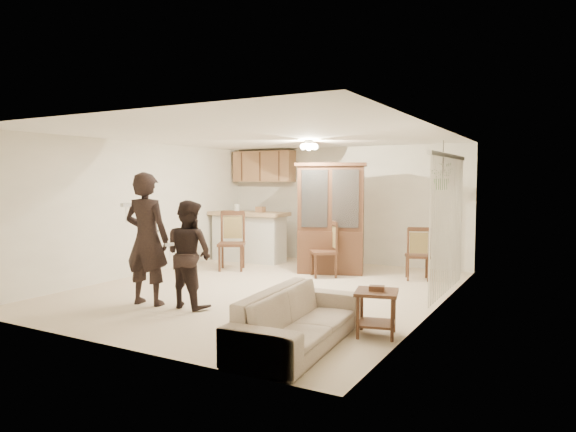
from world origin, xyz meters
The scene contains 23 objects.
floor centered at (0.00, 0.00, 0.00)m, with size 6.50×6.50×0.00m, color beige.
ceiling centered at (0.00, 0.00, 2.50)m, with size 5.50×6.50×0.02m, color white.
wall_back centered at (0.00, 3.25, 1.25)m, with size 5.50×0.02×2.50m, color white.
wall_front centered at (0.00, -3.25, 1.25)m, with size 5.50×0.02×2.50m, color white.
wall_left centered at (-2.75, 0.00, 1.25)m, with size 0.02×6.50×2.50m, color white.
wall_right centered at (2.75, 0.00, 1.25)m, with size 0.02×6.50×2.50m, color white.
breakfast_bar centered at (-1.85, 2.35, 0.50)m, with size 1.60×0.55×1.00m, color silver.
bar_top centered at (-1.85, 2.35, 1.05)m, with size 1.75×0.70×0.08m, color tan.
upper_cabinets centered at (-1.90, 3.07, 2.10)m, with size 1.50×0.34×0.70m, color #936240.
vertical_blinds centered at (2.71, 0.90, 1.10)m, with size 0.06×2.30×2.10m, color beige, non-canonical shape.
ceiling_fixture centered at (0.20, 1.20, 2.40)m, with size 0.36×0.36×0.20m, color #F8E6BA, non-canonical shape.
hanging_plant centered at (2.30, 2.40, 1.85)m, with size 0.43×0.37×0.48m, color #2B5622.
plant_cord centered at (2.30, 2.40, 2.17)m, with size 0.01×0.01×0.65m, color black.
sofa centered at (1.82, -2.26, 0.37)m, with size 1.87×0.73×0.73m, color beige.
adult centered at (-0.94, -1.68, 0.90)m, with size 0.66×0.43×1.80m, color black.
child centered at (-0.31, -1.52, 0.68)m, with size 0.66×0.51×1.35m, color black.
china_hutch centered at (0.33, 1.89, 1.04)m, with size 1.43×0.91×2.11m.
side_table centered at (2.43, -1.51, 0.27)m, with size 0.58×0.58×0.58m.
chair_bar centered at (-1.54, 1.24, 0.33)m, with size 0.70×0.70×1.16m.
chair_hutch_left centered at (0.37, 1.49, 0.29)m, with size 0.64×0.64×1.03m.
chair_hutch_right centered at (1.96, 2.04, 0.27)m, with size 0.54×0.54×0.96m.
controller_adult centered at (-0.87, -2.12, 1.45)m, with size 0.05×0.16×0.05m, color silver.
controller_child centered at (-0.35, -1.87, 0.92)m, with size 0.04×0.13×0.04m, color silver.
Camera 1 is at (4.35, -7.06, 1.78)m, focal length 32.00 mm.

